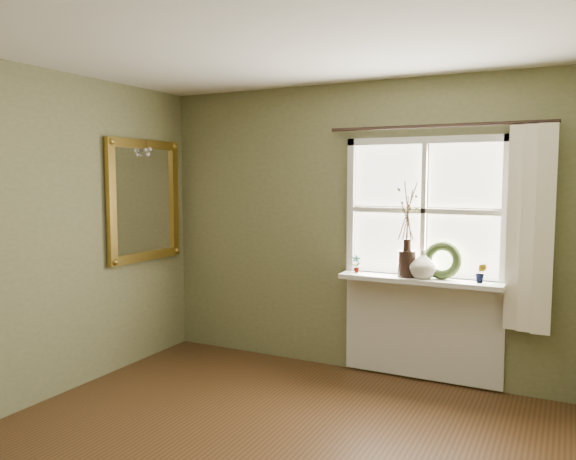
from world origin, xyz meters
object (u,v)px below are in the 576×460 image
(cream_vase, at_px, (423,264))
(wreath, at_px, (442,265))
(dark_jug, at_px, (407,264))
(gilt_mirror, at_px, (145,200))

(cream_vase, xyz_separation_m, wreath, (0.15, 0.04, 0.00))
(dark_jug, relative_size, cream_vase, 0.94)
(cream_vase, bearing_deg, dark_jug, 180.00)
(cream_vase, xyz_separation_m, gilt_mirror, (-2.54, -0.50, 0.51))
(wreath, bearing_deg, gilt_mirror, -167.70)
(dark_jug, xyz_separation_m, cream_vase, (0.14, 0.00, 0.01))
(cream_vase, height_order, gilt_mirror, gilt_mirror)
(gilt_mirror, bearing_deg, cream_vase, 11.14)
(cream_vase, relative_size, gilt_mirror, 0.21)
(dark_jug, xyz_separation_m, gilt_mirror, (-2.40, -0.50, 0.51))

